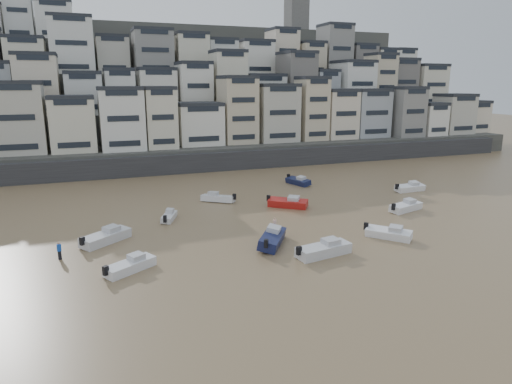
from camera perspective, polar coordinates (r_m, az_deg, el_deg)
name	(u,v)px	position (r m, az deg, el deg)	size (l,w,h in m)	color
harbor_wall	(203,162)	(86.15, -6.69, 3.74)	(140.00, 3.00, 3.50)	#38383A
hillside	(182,95)	(124.89, -9.25, 11.84)	(141.04, 66.00, 50.00)	#4C4C47
boat_a	(324,247)	(44.39, 8.47, -6.85)	(6.16, 2.02, 1.68)	silver
boat_b	(389,232)	(50.67, 16.25, -4.83)	(5.18, 1.70, 1.41)	white
boat_c	(272,237)	(46.76, 2.05, -5.62)	(6.30, 2.06, 1.72)	#151B42
boat_d	(406,205)	(62.07, 18.24, -1.59)	(5.52, 1.81, 1.50)	white
boat_e	(288,202)	(60.79, 4.01, -1.21)	(5.71, 1.87, 1.56)	#A71814
boat_f	(169,215)	(56.11, -10.83, -2.89)	(4.19, 1.37, 1.14)	silver
boat_g	(410,187)	(73.51, 18.70, 0.63)	(5.28, 1.73, 1.44)	white
boat_h	(218,197)	(63.79, -4.79, -0.60)	(5.12, 1.68, 1.40)	silver
boat_i	(298,180)	(74.59, 5.28, 1.45)	(5.17, 1.69, 1.41)	#13193C
boat_j	(130,264)	(41.94, -15.48, -8.64)	(5.19, 1.70, 1.42)	silver
boat_k	(106,235)	(49.84, -18.29, -5.14)	(6.06, 1.98, 1.65)	silver
person_blue	(59,251)	(46.78, -23.38, -6.74)	(0.44, 0.44, 1.74)	#1747AC
person_pink	(275,225)	(50.46, 2.36, -4.16)	(0.44, 0.44, 1.74)	beige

